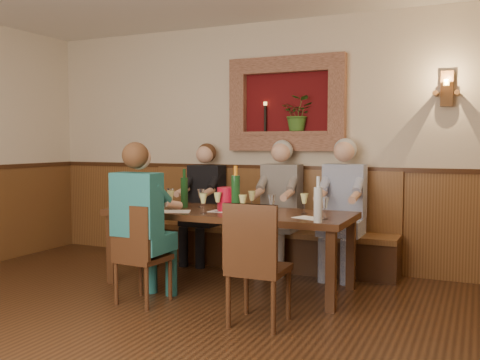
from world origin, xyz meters
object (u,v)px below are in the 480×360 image
object	(u,v)px
bench	(264,238)
water_bottle	(318,204)
person_bench_mid	(279,217)
wine_bottle_green_a	(236,193)
dining_table	(229,218)
chair_near_right	(258,289)
chair_near_left	(142,274)
wine_bottle_green_b	(184,191)
person_chair_front	(143,237)
person_bench_left	(203,214)
person_bench_right	(342,220)
spittoon_bucket	(227,199)

from	to	relation	value
bench	water_bottle	world-z (taller)	water_bottle
person_bench_mid	wine_bottle_green_a	world-z (taller)	person_bench_mid
dining_table	chair_near_right	world-z (taller)	chair_near_right
person_bench_mid	chair_near_left	bearing A→B (deg)	-112.42
water_bottle	chair_near_right	bearing A→B (deg)	-123.02
wine_bottle_green_b	dining_table	bearing A→B (deg)	-7.22
person_chair_front	person_bench_mid	bearing A→B (deg)	67.32
person_bench_mid	bench	bearing A→B (deg)	153.63
wine_bottle_green_a	bench	bearing A→B (deg)	96.83
chair_near_right	person_bench_left	xyz separation A→B (m)	(-1.41, 1.73, 0.30)
chair_near_right	person_bench_right	world-z (taller)	person_bench_right
wine_bottle_green_a	person_chair_front	bearing A→B (deg)	-131.17
chair_near_left	water_bottle	distance (m)	1.66
person_chair_front	water_bottle	bearing A→B (deg)	14.90
person_bench_mid	chair_near_right	bearing A→B (deg)	-74.94
person_bench_right	person_chair_front	size ratio (longest dim) A/B	1.03
person_bench_mid	water_bottle	world-z (taller)	person_bench_mid
person_bench_left	wine_bottle_green_a	xyz separation A→B (m)	(0.86, -0.95, 0.36)
bench	wine_bottle_green_b	xyz separation A→B (m)	(-0.53, -0.88, 0.58)
chair_near_left	bench	bearing A→B (deg)	79.34
chair_near_left	person_bench_left	bearing A→B (deg)	103.54
dining_table	bench	bearing A→B (deg)	90.00
chair_near_left	person_bench_right	bearing A→B (deg)	54.02
wine_bottle_green_a	dining_table	bearing A→B (deg)	139.46
chair_near_right	spittoon_bucket	distance (m)	1.26
bench	person_bench_left	xyz separation A→B (m)	(-0.73, -0.11, 0.25)
chair_near_left	wine_bottle_green_b	distance (m)	1.09
chair_near_right	person_bench_right	xyz separation A→B (m)	(0.24, 1.73, 0.33)
chair_near_right	person_bench_left	size ratio (longest dim) A/B	0.68
wine_bottle_green_b	water_bottle	xyz separation A→B (m)	(1.54, -0.45, -0.01)
chair_near_left	person_chair_front	bearing A→B (deg)	91.03
chair_near_left	person_bench_mid	bearing A→B (deg)	71.74
bench	person_bench_left	size ratio (longest dim) A/B	2.14
chair_near_right	spittoon_bucket	world-z (taller)	spittoon_bucket
person_bench_right	person_chair_front	bearing A→B (deg)	-130.53
dining_table	water_bottle	distance (m)	1.10
person_chair_front	wine_bottle_green_b	world-z (taller)	person_chair_front
person_bench_left	person_bench_right	size ratio (longest dim) A/B	0.96
person_bench_left	person_bench_right	bearing A→B (deg)	-0.06
bench	chair_near_right	distance (m)	1.96
bench	person_bench_left	bearing A→B (deg)	-171.83
chair_near_left	spittoon_bucket	size ratio (longest dim) A/B	3.86
bench	person_bench_left	world-z (taller)	person_bench_left
person_bench_mid	person_chair_front	size ratio (longest dim) A/B	1.02
chair_near_left	person_chair_front	size ratio (longest dim) A/B	0.62
person_chair_front	dining_table	bearing A→B (deg)	59.38
wine_bottle_green_a	wine_bottle_green_b	xyz separation A→B (m)	(-0.66, 0.18, -0.02)
wine_bottle_green_b	water_bottle	size ratio (longest dim) A/B	1.03
chair_near_right	water_bottle	world-z (taller)	water_bottle
person_bench_left	bench	bearing A→B (deg)	8.17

